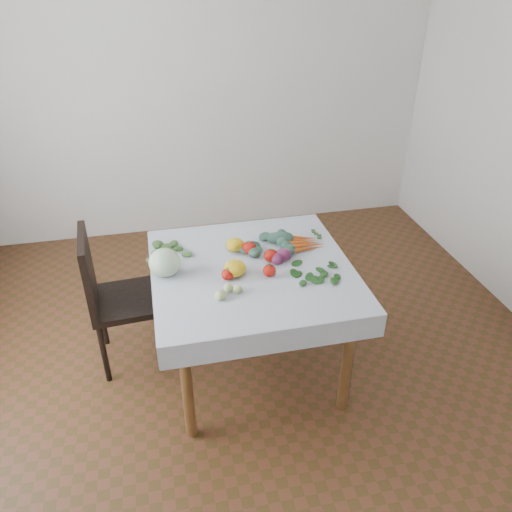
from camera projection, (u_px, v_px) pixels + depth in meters
The scene contains 19 objects.
ground at pixel (252, 366), 3.22m from camera, with size 4.00×4.00×0.00m, color #59301C.
back_wall at pixel (201, 82), 4.18m from camera, with size 4.00×0.04×2.70m, color white.
table at pixel (252, 282), 2.87m from camera, with size 1.00×1.00×0.75m.
tablecloth at pixel (252, 268), 2.82m from camera, with size 1.12×1.12×0.01m, color white.
chair at pixel (111, 292), 3.01m from camera, with size 0.45×0.45×0.93m.
cabbage at pixel (165, 262), 2.72m from camera, with size 0.17×0.17×0.16m, color beige.
tomato_a at pixel (271, 256), 2.86m from camera, with size 0.09×0.09×0.08m, color #AF140B.
tomato_b at pixel (269, 271), 2.74m from camera, with size 0.07×0.07×0.06m, color #AF140B.
tomato_c at pixel (228, 274), 2.71m from camera, with size 0.07×0.07×0.06m, color #AF140B.
tomato_d at pixel (249, 248), 2.93m from camera, with size 0.09×0.09×0.08m, color #AF140B.
heirloom_back at pixel (235, 245), 2.97m from camera, with size 0.11×0.11×0.08m, color yellow.
heirloom_front at pixel (235, 268), 2.74m from camera, with size 0.13×0.13×0.09m, color yellow.
onion_a at pixel (278, 259), 2.84m from camera, with size 0.08×0.08×0.06m, color #5C1A3D.
onion_b at pixel (283, 255), 2.87m from camera, with size 0.09×0.09×0.07m, color #5C1A3D.
tomatillo_cluster at pixel (230, 290), 2.59m from camera, with size 0.10×0.13×0.05m.
carrot_bunch at pixel (305, 243), 3.03m from camera, with size 0.22×0.21×0.03m.
kale_bunch at pixel (264, 243), 3.01m from camera, with size 0.35×0.33×0.05m.
basil_bunch at pixel (315, 271), 2.78m from camera, with size 0.28×0.23×0.01m.
dill_bunch at pixel (167, 251), 2.95m from camera, with size 0.24×0.20×0.03m.
Camera 1 is at (-0.49, -2.32, 2.29)m, focal length 35.00 mm.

